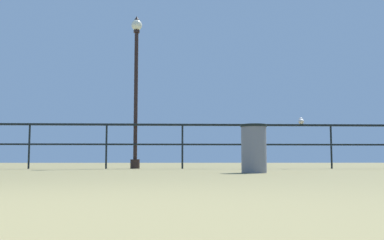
{
  "coord_description": "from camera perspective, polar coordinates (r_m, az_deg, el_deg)",
  "views": [
    {
      "loc": [
        0.69,
        -1.51,
        0.21
      ],
      "look_at": [
        1.1,
        8.24,
        1.11
      ],
      "focal_mm": 40.56,
      "sensor_mm": 36.0,
      "label": 1
    }
  ],
  "objects": [
    {
      "name": "pier_railing",
      "position": [
        10.29,
        -6.25,
        -2.05
      ],
      "size": [
        23.27,
        0.05,
        1.06
      ],
      "color": "black",
      "rests_on": "ground_plane"
    },
    {
      "name": "trash_bin",
      "position": [
        7.0,
        8.13,
        -3.72
      ],
      "size": [
        0.42,
        0.42,
        0.77
      ],
      "color": "slate",
      "rests_on": "ground_plane"
    },
    {
      "name": "seagull_on_rail",
      "position": [
        10.76,
        14.15,
        -0.13
      ],
      "size": [
        0.19,
        0.37,
        0.17
      ],
      "color": "silver",
      "rests_on": "pier_railing"
    },
    {
      "name": "lamppost_center",
      "position": [
        10.64,
        -7.37,
        4.91
      ],
      "size": [
        0.26,
        0.26,
        3.74
      ],
      "color": "black",
      "rests_on": "ground_plane"
    }
  ]
}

